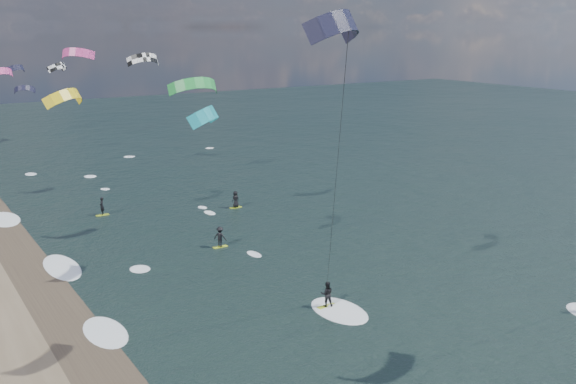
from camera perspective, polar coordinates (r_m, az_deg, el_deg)
wet_sand_strip at (r=31.53m, az=-15.64°, el=-15.97°), size 3.00×240.00×0.00m
kitesurfer_near_b at (r=30.04m, az=4.97°, el=4.89°), size 6.91×8.74×16.82m
far_kitesurfers at (r=52.21m, az=-7.80°, el=-2.28°), size 11.88×13.78×1.61m
bg_kite_field at (r=71.05m, az=-18.18°, el=9.98°), size 13.82×70.90×7.61m
shoreline_surf at (r=35.87m, az=-16.11°, el=-12.11°), size 2.40×79.40×0.11m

